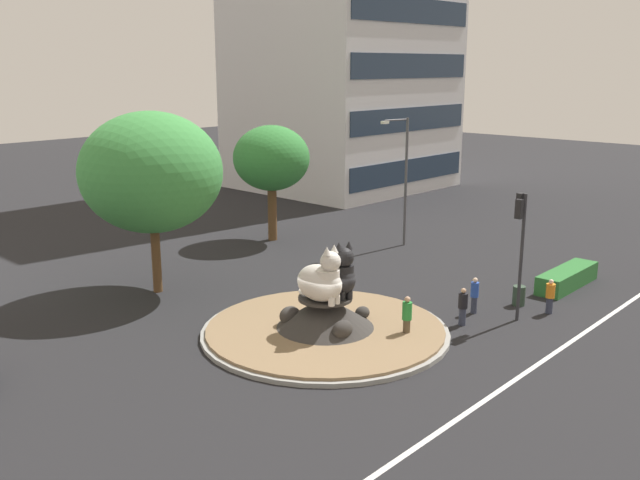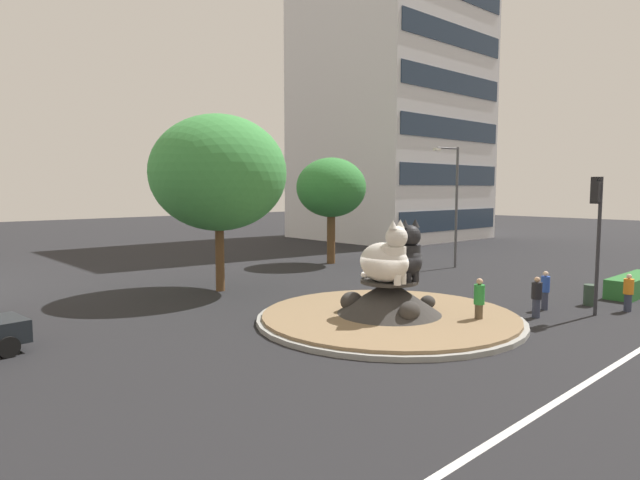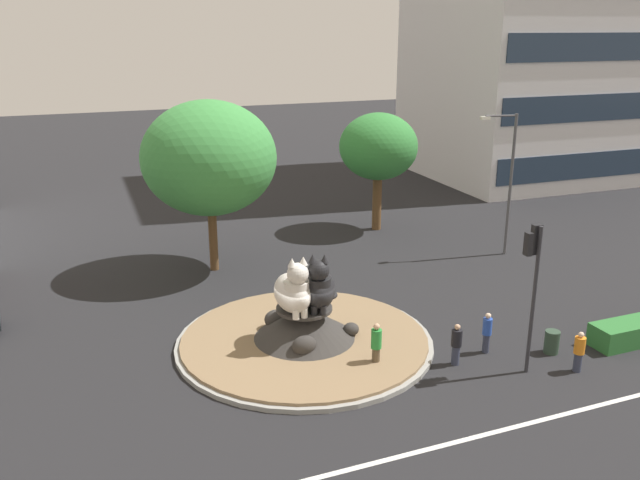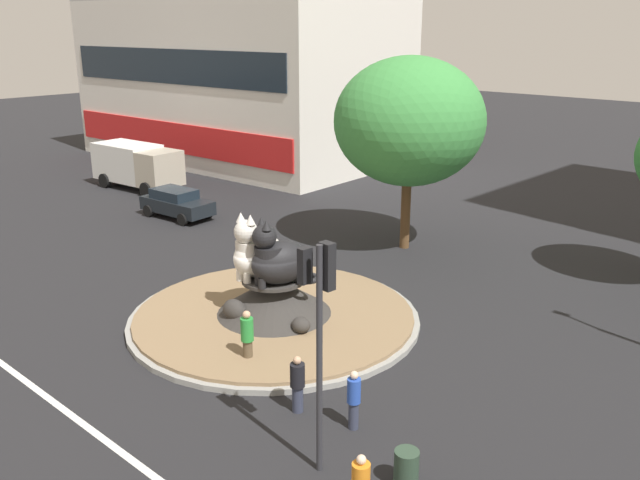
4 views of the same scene
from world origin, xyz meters
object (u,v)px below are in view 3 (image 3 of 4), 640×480
object	(u,v)px
cat_statue_white	(294,291)
second_tree_near_tower	(209,158)
cat_statue_black	(319,287)
pedestrian_orange_shirt	(579,351)
pedestrian_blue_shirt	(487,332)
traffic_light_mast	(533,267)
streetlight_arm	(508,176)
pedestrian_green_shirt	(376,345)
pedestrian_black_shirt	(456,344)
broadleaf_tree_behind_island	(378,147)
litter_bin	(552,342)

from	to	relation	value
cat_statue_white	second_tree_near_tower	distance (m)	10.48
cat_statue_black	second_tree_near_tower	bearing A→B (deg)	-147.86
pedestrian_orange_shirt	pedestrian_blue_shirt	bearing A→B (deg)	-79.21
cat_statue_white	traffic_light_mast	distance (m)	8.65
cat_statue_white	streetlight_arm	xyz separation A→B (m)	(14.31, 6.46, 1.94)
second_tree_near_tower	pedestrian_green_shirt	xyz separation A→B (m)	(3.07, -12.40, -4.83)
traffic_light_mast	streetlight_arm	distance (m)	13.23
cat_statue_white	pedestrian_black_shirt	distance (m)	6.30
broadleaf_tree_behind_island	pedestrian_blue_shirt	bearing A→B (deg)	-101.66
second_tree_near_tower	pedestrian_green_shirt	bearing A→B (deg)	-76.07
cat_statue_black	pedestrian_blue_shirt	size ratio (longest dim) A/B	1.47
pedestrian_blue_shirt	pedestrian_orange_shirt	size ratio (longest dim) A/B	1.05
pedestrian_orange_shirt	pedestrian_black_shirt	bearing A→B (deg)	-59.73
pedestrian_green_shirt	pedestrian_blue_shirt	distance (m)	4.49
pedestrian_blue_shirt	broadleaf_tree_behind_island	bearing A→B (deg)	3.76
second_tree_near_tower	pedestrian_black_shirt	world-z (taller)	second_tree_near_tower
pedestrian_orange_shirt	litter_bin	xyz separation A→B (m)	(0.09, 1.50, -0.36)
pedestrian_blue_shirt	pedestrian_black_shirt	bearing A→B (deg)	118.86
broadleaf_tree_behind_island	litter_bin	xyz separation A→B (m)	(-1.03, -17.11, -4.62)
cat_statue_black	pedestrian_black_shirt	bearing A→B (deg)	72.70
cat_statue_white	broadleaf_tree_behind_island	xyz separation A→B (m)	(10.06, 13.23, 2.63)
pedestrian_blue_shirt	litter_bin	distance (m)	2.53
pedestrian_green_shirt	pedestrian_black_shirt	xyz separation A→B (m)	(2.86, -0.81, -0.10)
streetlight_arm	pedestrian_black_shirt	size ratio (longest dim) A/B	4.73
traffic_light_mast	streetlight_arm	size ratio (longest dim) A/B	0.72
cat_statue_white	litter_bin	bearing A→B (deg)	63.79
streetlight_arm	pedestrian_black_shirt	world-z (taller)	streetlight_arm
cat_statue_black	pedestrian_green_shirt	world-z (taller)	cat_statue_black
broadleaf_tree_behind_island	pedestrian_orange_shirt	distance (m)	19.13
broadleaf_tree_behind_island	pedestrian_orange_shirt	size ratio (longest dim) A/B	4.57
second_tree_near_tower	cat_statue_black	bearing A→B (deg)	-79.48
cat_statue_white	pedestrian_green_shirt	xyz separation A→B (m)	(2.26, -2.50, -1.50)
streetlight_arm	litter_bin	bearing A→B (deg)	77.34
pedestrian_black_shirt	litter_bin	size ratio (longest dim) A/B	1.79
second_tree_near_tower	pedestrian_orange_shirt	world-z (taller)	second_tree_near_tower
traffic_light_mast	pedestrian_orange_shirt	size ratio (longest dim) A/B	3.53
pedestrian_black_shirt	traffic_light_mast	bearing A→B (deg)	145.68
streetlight_arm	litter_bin	xyz separation A→B (m)	(-5.29, -10.34, -3.93)
cat_statue_black	pedestrian_black_shirt	distance (m)	5.51
pedestrian_blue_shirt	pedestrian_green_shirt	bearing A→B (deg)	99.98
cat_statue_white	traffic_light_mast	xyz separation A→B (m)	(7.13, -4.64, 1.56)
traffic_light_mast	pedestrian_orange_shirt	distance (m)	3.74
broadleaf_tree_behind_island	streetlight_arm	bearing A→B (deg)	-57.88
cat_statue_black	streetlight_arm	size ratio (longest dim) A/B	0.31
pedestrian_green_shirt	pedestrian_orange_shirt	xyz separation A→B (m)	(6.67, -2.88, -0.13)
pedestrian_green_shirt	broadleaf_tree_behind_island	bearing A→B (deg)	86.64
cat_statue_black	pedestrian_green_shirt	distance (m)	3.17
traffic_light_mast	cat_statue_white	bearing A→B (deg)	60.99
traffic_light_mast	cat_statue_black	bearing A→B (deg)	56.79
second_tree_near_tower	litter_bin	world-z (taller)	second_tree_near_tower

